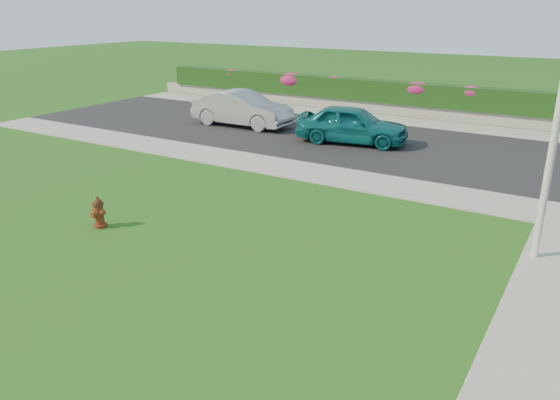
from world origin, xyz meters
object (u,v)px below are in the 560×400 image
Objects in this scene: fire_hydrant at (99,213)px; sedan_silver at (242,109)px; sedan_teal at (352,124)px; utility_pole at (556,129)px.

fire_hydrant is 12.72m from sedan_silver.
sedan_teal is 0.93× the size of sedan_silver.
sedan_silver is at bearing 149.23° from utility_pole.
sedan_teal is 11.37m from utility_pole.
fire_hydrant is at bearing -158.63° from utility_pole.
fire_hydrant is at bearing -162.52° from sedan_silver.
sedan_teal reaches higher than fire_hydrant.
sedan_silver is at bearing 110.61° from fire_hydrant.
sedan_teal is (1.82, 11.62, 0.42)m from fire_hydrant.
sedan_silver is at bearing 75.72° from sedan_teal.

